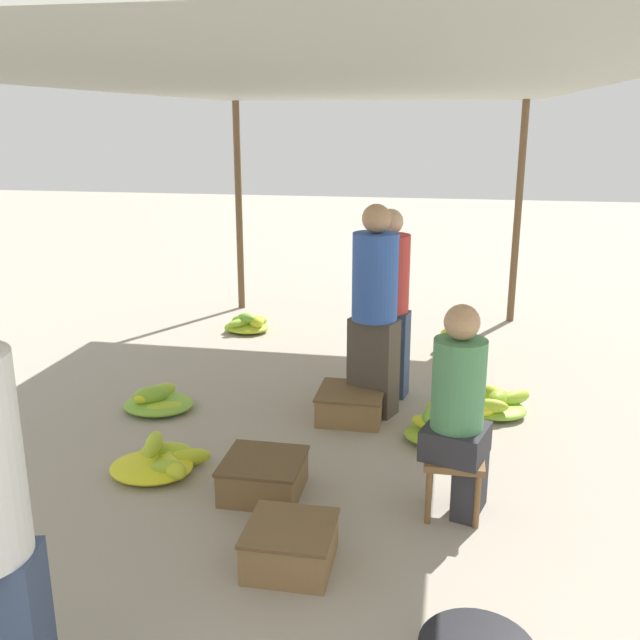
{
  "coord_description": "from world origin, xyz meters",
  "views": [
    {
      "loc": [
        0.9,
        -1.18,
        2.24
      ],
      "look_at": [
        0.0,
        3.64,
        0.86
      ],
      "focal_mm": 40.0,
      "sensor_mm": 36.0,
      "label": 1
    }
  ],
  "objects_px": {
    "banana_pile_left_3": "(247,324)",
    "shopper_walking_far": "(374,308)",
    "crate_far": "(263,476)",
    "stool": "(454,466)",
    "shopper_walking_mid": "(388,301)",
    "banana_pile_left_1": "(160,463)",
    "crate_near": "(290,546)",
    "vendor_seated": "(460,410)",
    "banana_pile_right_3": "(495,405)",
    "banana_pile_right_1": "(459,344)",
    "crate_mid": "(351,404)",
    "banana_pile_left_2": "(158,401)",
    "banana_pile_right_2": "(435,428)"
  },
  "relations": [
    {
      "from": "banana_pile_right_1",
      "to": "crate_near",
      "type": "bearing_deg",
      "value": -103.12
    },
    {
      "from": "banana_pile_left_3",
      "to": "banana_pile_right_2",
      "type": "height_order",
      "value": "banana_pile_right_2"
    },
    {
      "from": "banana_pile_right_3",
      "to": "crate_far",
      "type": "height_order",
      "value": "crate_far"
    },
    {
      "from": "crate_near",
      "to": "shopper_walking_far",
      "type": "xyz_separation_m",
      "value": [
        0.19,
        2.09,
        0.74
      ]
    },
    {
      "from": "shopper_walking_mid",
      "to": "shopper_walking_far",
      "type": "bearing_deg",
      "value": -99.85
    },
    {
      "from": "banana_pile_right_3",
      "to": "crate_mid",
      "type": "distance_m",
      "value": 1.13
    },
    {
      "from": "banana_pile_left_2",
      "to": "shopper_walking_mid",
      "type": "distance_m",
      "value": 2.02
    },
    {
      "from": "crate_mid",
      "to": "shopper_walking_mid",
      "type": "xyz_separation_m",
      "value": [
        0.22,
        0.56,
        0.7
      ]
    },
    {
      "from": "banana_pile_right_2",
      "to": "crate_mid",
      "type": "bearing_deg",
      "value": 156.44
    },
    {
      "from": "shopper_walking_mid",
      "to": "vendor_seated",
      "type": "bearing_deg",
      "value": -72.3
    },
    {
      "from": "banana_pile_right_2",
      "to": "stool",
      "type": "bearing_deg",
      "value": -82.27
    },
    {
      "from": "stool",
      "to": "shopper_walking_far",
      "type": "xyz_separation_m",
      "value": [
        -0.63,
        1.41,
        0.55
      ]
    },
    {
      "from": "banana_pile_right_1",
      "to": "crate_mid",
      "type": "distance_m",
      "value": 1.95
    },
    {
      "from": "crate_far",
      "to": "shopper_walking_mid",
      "type": "relative_size",
      "value": 0.31
    },
    {
      "from": "banana_pile_left_2",
      "to": "crate_far",
      "type": "height_order",
      "value": "crate_far"
    },
    {
      "from": "banana_pile_left_3",
      "to": "crate_far",
      "type": "xyz_separation_m",
      "value": [
        1.09,
        -3.35,
        0.04
      ]
    },
    {
      "from": "shopper_walking_mid",
      "to": "shopper_walking_far",
      "type": "relative_size",
      "value": 0.95
    },
    {
      "from": "vendor_seated",
      "to": "shopper_walking_far",
      "type": "xyz_separation_m",
      "value": [
        -0.65,
        1.41,
        0.2
      ]
    },
    {
      "from": "crate_far",
      "to": "banana_pile_right_2",
      "type": "bearing_deg",
      "value": 43.15
    },
    {
      "from": "banana_pile_left_2",
      "to": "crate_near",
      "type": "relative_size",
      "value": 1.26
    },
    {
      "from": "crate_mid",
      "to": "shopper_walking_mid",
      "type": "distance_m",
      "value": 0.92
    },
    {
      "from": "crate_far",
      "to": "stool",
      "type": "bearing_deg",
      "value": -1.05
    },
    {
      "from": "crate_mid",
      "to": "crate_far",
      "type": "xyz_separation_m",
      "value": [
        -0.37,
        -1.24,
        0.0
      ]
    },
    {
      "from": "banana_pile_left_3",
      "to": "banana_pile_right_3",
      "type": "height_order",
      "value": "banana_pile_right_3"
    },
    {
      "from": "banana_pile_left_1",
      "to": "crate_mid",
      "type": "bearing_deg",
      "value": 45.38
    },
    {
      "from": "banana_pile_left_3",
      "to": "shopper_walking_far",
      "type": "xyz_separation_m",
      "value": [
        1.6,
        -1.96,
        0.77
      ]
    },
    {
      "from": "banana_pile_left_3",
      "to": "crate_near",
      "type": "bearing_deg",
      "value": -70.74
    },
    {
      "from": "vendor_seated",
      "to": "banana_pile_left_3",
      "type": "distance_m",
      "value": 4.09
    },
    {
      "from": "banana_pile_right_1",
      "to": "crate_mid",
      "type": "relative_size",
      "value": 0.98
    },
    {
      "from": "banana_pile_left_3",
      "to": "shopper_walking_far",
      "type": "relative_size",
      "value": 0.3
    },
    {
      "from": "banana_pile_left_2",
      "to": "banana_pile_right_1",
      "type": "distance_m",
      "value": 3.02
    },
    {
      "from": "banana_pile_left_2",
      "to": "banana_pile_right_2",
      "type": "relative_size",
      "value": 0.97
    },
    {
      "from": "crate_near",
      "to": "shopper_walking_mid",
      "type": "bearing_deg",
      "value": 84.08
    },
    {
      "from": "banana_pile_left_1",
      "to": "crate_near",
      "type": "xyz_separation_m",
      "value": [
        1.06,
        -0.82,
        0.04
      ]
    },
    {
      "from": "banana_pile_left_2",
      "to": "crate_mid",
      "type": "bearing_deg",
      "value": 4.2
    },
    {
      "from": "crate_far",
      "to": "crate_mid",
      "type": "bearing_deg",
      "value": 73.43
    },
    {
      "from": "banana_pile_left_2",
      "to": "shopper_walking_far",
      "type": "relative_size",
      "value": 0.35
    },
    {
      "from": "banana_pile_right_2",
      "to": "crate_near",
      "type": "distance_m",
      "value": 1.79
    },
    {
      "from": "banana_pile_left_1",
      "to": "crate_near",
      "type": "bearing_deg",
      "value": -37.81
    },
    {
      "from": "vendor_seated",
      "to": "banana_pile_right_1",
      "type": "distance_m",
      "value": 3.07
    },
    {
      "from": "vendor_seated",
      "to": "banana_pile_right_1",
      "type": "height_order",
      "value": "vendor_seated"
    },
    {
      "from": "crate_far",
      "to": "shopper_walking_far",
      "type": "distance_m",
      "value": 1.66
    },
    {
      "from": "stool",
      "to": "vendor_seated",
      "type": "xyz_separation_m",
      "value": [
        0.02,
        0.01,
        0.35
      ]
    },
    {
      "from": "banana_pile_right_1",
      "to": "banana_pile_right_3",
      "type": "bearing_deg",
      "value": -79.77
    },
    {
      "from": "crate_mid",
      "to": "banana_pile_right_3",
      "type": "bearing_deg",
      "value": 12.99
    },
    {
      "from": "banana_pile_right_2",
      "to": "crate_near",
      "type": "relative_size",
      "value": 1.3
    },
    {
      "from": "banana_pile_left_3",
      "to": "vendor_seated",
      "type": "bearing_deg",
      "value": -56.2
    },
    {
      "from": "vendor_seated",
      "to": "shopper_walking_mid",
      "type": "bearing_deg",
      "value": 107.7
    },
    {
      "from": "stool",
      "to": "banana_pile_right_2",
      "type": "height_order",
      "value": "stool"
    },
    {
      "from": "shopper_walking_mid",
      "to": "shopper_walking_far",
      "type": "distance_m",
      "value": 0.41
    }
  ]
}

